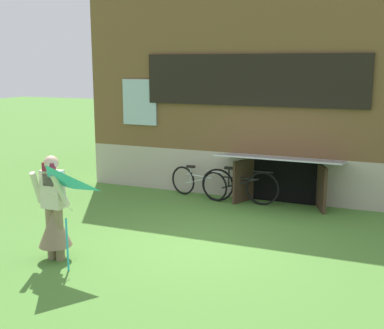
{
  "coord_description": "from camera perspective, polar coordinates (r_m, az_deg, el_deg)",
  "views": [
    {
      "loc": [
        3.0,
        -7.75,
        3.04
      ],
      "look_at": [
        -0.41,
        0.52,
        1.23
      ],
      "focal_mm": 46.55,
      "sensor_mm": 36.0,
      "label": 1
    }
  ],
  "objects": [
    {
      "name": "person",
      "position": [
        8.09,
        -15.54,
        -5.77
      ],
      "size": [
        0.61,
        0.53,
        1.67
      ],
      "rotation": [
        0.0,
        0.0,
        0.05
      ],
      "color": "#7F6B51",
      "rests_on": "ground_plane"
    },
    {
      "name": "log_house",
      "position": [
        13.32,
        9.49,
        8.28
      ],
      "size": [
        8.27,
        5.54,
        4.68
      ],
      "color": "#ADA393",
      "rests_on": "ground_plane"
    },
    {
      "name": "kite",
      "position": [
        7.37,
        -16.29,
        -2.82
      ],
      "size": [
        0.85,
        0.88,
        1.54
      ],
      "color": "#2DB2CC",
      "rests_on": "ground_plane"
    },
    {
      "name": "ground_plane",
      "position": [
        8.85,
        1.19,
        -8.67
      ],
      "size": [
        60.0,
        60.0,
        0.0
      ],
      "primitive_type": "plane",
      "color": "#4C7F33"
    },
    {
      "name": "bicycle_black",
      "position": [
        11.08,
        5.48,
        -2.46
      ],
      "size": [
        1.76,
        0.13,
        0.8
      ],
      "rotation": [
        0.0,
        0.0,
        0.05
      ],
      "color": "black",
      "rests_on": "ground_plane"
    },
    {
      "name": "bicycle_silver",
      "position": [
        11.48,
        0.74,
        -2.08
      ],
      "size": [
        1.55,
        0.48,
        0.73
      ],
      "rotation": [
        0.0,
        0.0,
        -0.28
      ],
      "color": "black",
      "rests_on": "ground_plane"
    }
  ]
}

